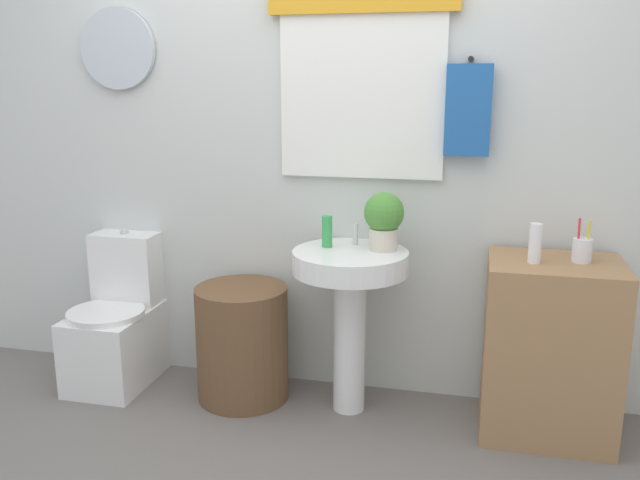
{
  "coord_description": "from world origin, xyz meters",
  "views": [
    {
      "loc": [
        0.75,
        -2.01,
        1.54
      ],
      "look_at": [
        0.08,
        0.8,
        0.83
      ],
      "focal_mm": 37.47,
      "sensor_mm": 36.0,
      "label": 1
    }
  ],
  "objects_px": {
    "soap_bottle": "(327,231)",
    "potted_plant": "(384,218)",
    "laundry_hamper": "(242,343)",
    "lotion_bottle": "(535,243)",
    "toothbrush_cup": "(582,250)",
    "wooden_cabinet": "(549,349)",
    "pedestal_sink": "(350,291)",
    "toilet": "(118,327)"
  },
  "relations": [
    {
      "from": "soap_bottle",
      "to": "lotion_bottle",
      "type": "distance_m",
      "value": 0.91
    },
    {
      "from": "wooden_cabinet",
      "to": "toothbrush_cup",
      "type": "relative_size",
      "value": 4.25
    },
    {
      "from": "toilet",
      "to": "potted_plant",
      "type": "relative_size",
      "value": 2.93
    },
    {
      "from": "toothbrush_cup",
      "to": "pedestal_sink",
      "type": "bearing_deg",
      "value": -178.83
    },
    {
      "from": "wooden_cabinet",
      "to": "toothbrush_cup",
      "type": "height_order",
      "value": "toothbrush_cup"
    },
    {
      "from": "lotion_bottle",
      "to": "laundry_hamper",
      "type": "bearing_deg",
      "value": 178.26
    },
    {
      "from": "soap_bottle",
      "to": "toothbrush_cup",
      "type": "bearing_deg",
      "value": -1.55
    },
    {
      "from": "toilet",
      "to": "laundry_hamper",
      "type": "xyz_separation_m",
      "value": [
        0.69,
        -0.04,
        -0.01
      ]
    },
    {
      "from": "laundry_hamper",
      "to": "toothbrush_cup",
      "type": "height_order",
      "value": "toothbrush_cup"
    },
    {
      "from": "laundry_hamper",
      "to": "soap_bottle",
      "type": "distance_m",
      "value": 0.7
    },
    {
      "from": "toilet",
      "to": "wooden_cabinet",
      "type": "bearing_deg",
      "value": -1.02
    },
    {
      "from": "potted_plant",
      "to": "toothbrush_cup",
      "type": "bearing_deg",
      "value": -2.71
    },
    {
      "from": "soap_bottle",
      "to": "potted_plant",
      "type": "relative_size",
      "value": 0.56
    },
    {
      "from": "pedestal_sink",
      "to": "soap_bottle",
      "type": "height_order",
      "value": "soap_bottle"
    },
    {
      "from": "toilet",
      "to": "soap_bottle",
      "type": "xyz_separation_m",
      "value": [
        1.1,
        0.01,
        0.56
      ]
    },
    {
      "from": "laundry_hamper",
      "to": "toilet",
      "type": "bearing_deg",
      "value": 176.9
    },
    {
      "from": "laundry_hamper",
      "to": "lotion_bottle",
      "type": "xyz_separation_m",
      "value": [
        1.32,
        -0.04,
        0.59
      ]
    },
    {
      "from": "toilet",
      "to": "toothbrush_cup",
      "type": "height_order",
      "value": "toothbrush_cup"
    },
    {
      "from": "wooden_cabinet",
      "to": "lotion_bottle",
      "type": "distance_m",
      "value": 0.49
    },
    {
      "from": "wooden_cabinet",
      "to": "lotion_bottle",
      "type": "bearing_deg",
      "value": -157.64
    },
    {
      "from": "pedestal_sink",
      "to": "potted_plant",
      "type": "bearing_deg",
      "value": 23.2
    },
    {
      "from": "pedestal_sink",
      "to": "potted_plant",
      "type": "distance_m",
      "value": 0.37
    },
    {
      "from": "pedestal_sink",
      "to": "potted_plant",
      "type": "xyz_separation_m",
      "value": [
        0.14,
        0.06,
        0.33
      ]
    },
    {
      "from": "potted_plant",
      "to": "toothbrush_cup",
      "type": "height_order",
      "value": "potted_plant"
    },
    {
      "from": "lotion_bottle",
      "to": "toothbrush_cup",
      "type": "xyz_separation_m",
      "value": [
        0.19,
        0.06,
        -0.03
      ]
    },
    {
      "from": "toilet",
      "to": "lotion_bottle",
      "type": "distance_m",
      "value": 2.1
    },
    {
      "from": "toilet",
      "to": "laundry_hamper",
      "type": "distance_m",
      "value": 0.69
    },
    {
      "from": "wooden_cabinet",
      "to": "potted_plant",
      "type": "relative_size",
      "value": 2.98
    },
    {
      "from": "pedestal_sink",
      "to": "wooden_cabinet",
      "type": "relative_size",
      "value": 0.99
    },
    {
      "from": "soap_bottle",
      "to": "lotion_bottle",
      "type": "relative_size",
      "value": 0.88
    },
    {
      "from": "wooden_cabinet",
      "to": "soap_bottle",
      "type": "bearing_deg",
      "value": 177.15
    },
    {
      "from": "laundry_hamper",
      "to": "potted_plant",
      "type": "bearing_deg",
      "value": 5.11
    },
    {
      "from": "pedestal_sink",
      "to": "potted_plant",
      "type": "height_order",
      "value": "potted_plant"
    },
    {
      "from": "wooden_cabinet",
      "to": "potted_plant",
      "type": "height_order",
      "value": "potted_plant"
    },
    {
      "from": "laundry_hamper",
      "to": "pedestal_sink",
      "type": "distance_m",
      "value": 0.61
    },
    {
      "from": "potted_plant",
      "to": "wooden_cabinet",
      "type": "bearing_deg",
      "value": -4.6
    },
    {
      "from": "wooden_cabinet",
      "to": "lotion_bottle",
      "type": "xyz_separation_m",
      "value": [
        -0.1,
        -0.04,
        0.48
      ]
    },
    {
      "from": "soap_bottle",
      "to": "wooden_cabinet",
      "type": "bearing_deg",
      "value": -2.85
    },
    {
      "from": "wooden_cabinet",
      "to": "toothbrush_cup",
      "type": "bearing_deg",
      "value": 11.65
    },
    {
      "from": "laundry_hamper",
      "to": "potted_plant",
      "type": "distance_m",
      "value": 0.93
    },
    {
      "from": "toilet",
      "to": "potted_plant",
      "type": "xyz_separation_m",
      "value": [
        1.36,
        0.02,
        0.63
      ]
    },
    {
      "from": "toilet",
      "to": "toothbrush_cup",
      "type": "xyz_separation_m",
      "value": [
        2.21,
        -0.02,
        0.55
      ]
    }
  ]
}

